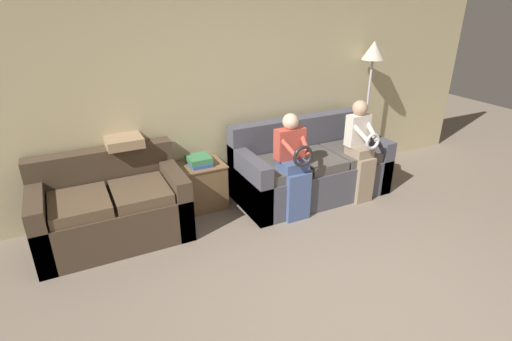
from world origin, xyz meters
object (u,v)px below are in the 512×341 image
at_px(couch_side, 112,209).
at_px(side_shelf, 201,185).
at_px(floor_lamp, 372,63).
at_px(couch_main, 309,169).
at_px(child_left_seated, 294,163).
at_px(book_stack, 199,161).
at_px(child_right_seated, 361,146).
at_px(throw_pillow, 124,141).

height_order(couch_side, side_shelf, couch_side).
bearing_deg(floor_lamp, couch_side, -176.15).
relative_size(couch_main, child_left_seated, 1.58).
bearing_deg(couch_main, side_shelf, 168.44).
bearing_deg(side_shelf, book_stack, -128.87).
relative_size(couch_side, child_right_seated, 1.20).
relative_size(floor_lamp, throw_pillow, 4.84).
bearing_deg(couch_main, throw_pillow, 169.90).
height_order(child_left_seated, throw_pillow, child_left_seated).
bearing_deg(floor_lamp, child_left_seated, -156.66).
distance_m(couch_main, floor_lamp, 1.65).
bearing_deg(floor_lamp, child_right_seated, -133.71).
relative_size(child_right_seated, floor_lamp, 0.68).
bearing_deg(couch_side, side_shelf, 10.71).
bearing_deg(throw_pillow, couch_side, -130.16).
bearing_deg(side_shelf, floor_lamp, 0.92).
xyz_separation_m(couch_main, child_right_seated, (0.47, -0.37, 0.35)).
distance_m(couch_main, child_left_seated, 0.68).
height_order(child_right_seated, throw_pillow, child_right_seated).
bearing_deg(child_left_seated, couch_main, 38.53).
height_order(book_stack, floor_lamp, floor_lamp).
xyz_separation_m(couch_main, side_shelf, (-1.34, 0.27, -0.05)).
xyz_separation_m(child_left_seated, book_stack, (-0.87, 0.64, -0.05)).
bearing_deg(throw_pillow, side_shelf, -7.58).
relative_size(book_stack, floor_lamp, 0.16).
xyz_separation_m(child_right_seated, side_shelf, (-1.81, 0.64, -0.40)).
bearing_deg(book_stack, side_shelf, 51.13).
bearing_deg(throw_pillow, child_left_seated, -24.59).
bearing_deg(side_shelf, child_right_seated, -19.57).
bearing_deg(floor_lamp, throw_pillow, 178.86).
distance_m(couch_main, child_right_seated, 0.69).
relative_size(couch_main, child_right_seated, 1.53).
xyz_separation_m(book_stack, floor_lamp, (2.47, 0.05, 0.90)).
distance_m(floor_lamp, throw_pillow, 3.29).
height_order(couch_side, book_stack, couch_side).
distance_m(child_left_seated, throw_pillow, 1.83).
relative_size(couch_side, child_left_seated, 1.24).
bearing_deg(book_stack, couch_side, -169.65).
bearing_deg(couch_main, book_stack, 168.82).
bearing_deg(couch_main, child_right_seated, -38.07).
xyz_separation_m(couch_side, throw_pillow, (0.25, 0.30, 0.60)).
bearing_deg(floor_lamp, side_shelf, -179.08).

